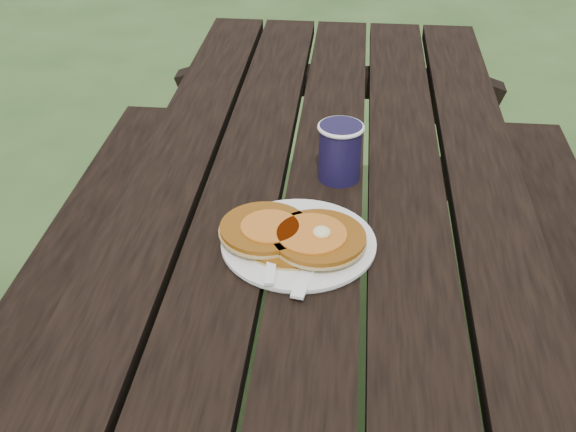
# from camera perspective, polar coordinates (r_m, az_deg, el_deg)

# --- Properties ---
(picnic_table) EXTENTS (1.36, 1.80, 0.75)m
(picnic_table) POSITION_cam_1_polar(r_m,az_deg,el_deg) (1.60, 2.58, -8.98)
(picnic_table) COLOR black
(picnic_table) RESTS_ON ground
(plate) EXTENTS (0.31, 0.31, 0.01)m
(plate) POSITION_cam_1_polar(r_m,az_deg,el_deg) (1.18, 0.84, -2.19)
(plate) COLOR white
(plate) RESTS_ON picnic_table
(pancake_stack) EXTENTS (0.24, 0.17, 0.04)m
(pancake_stack) POSITION_cam_1_polar(r_m,az_deg,el_deg) (1.17, 0.41, -1.53)
(pancake_stack) COLOR #8B4E0F
(pancake_stack) RESTS_ON plate
(knife) EXTENTS (0.05, 0.18, 0.00)m
(knife) POSITION_cam_1_polar(r_m,az_deg,el_deg) (1.13, 1.93, -3.65)
(knife) COLOR white
(knife) RESTS_ON plate
(fork) EXTENTS (0.04, 0.16, 0.01)m
(fork) POSITION_cam_1_polar(r_m,az_deg,el_deg) (1.12, -1.30, -3.66)
(fork) COLOR white
(fork) RESTS_ON plate
(coffee_cup) EXTENTS (0.09, 0.09, 0.11)m
(coffee_cup) POSITION_cam_1_polar(r_m,az_deg,el_deg) (1.34, 4.13, 5.32)
(coffee_cup) COLOR black
(coffee_cup) RESTS_ON picnic_table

